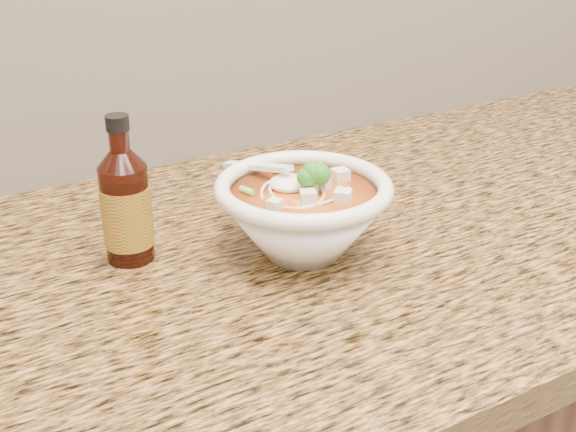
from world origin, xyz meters
TOP-DOWN VIEW (x-y plane):
  - counter_slab at (0.00, 1.68)m, footprint 4.00×0.68m
  - soup_bowl at (-0.06, 1.64)m, footprint 0.20×0.22m
  - hot_sauce_bottle at (-0.23, 1.73)m, footprint 0.06×0.06m

SIDE VIEW (x-z plane):
  - counter_slab at x=0.00m, z-range 0.86..0.90m
  - soup_bowl at x=-0.06m, z-range 0.89..1.00m
  - hot_sauce_bottle at x=-0.23m, z-range 0.88..1.05m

